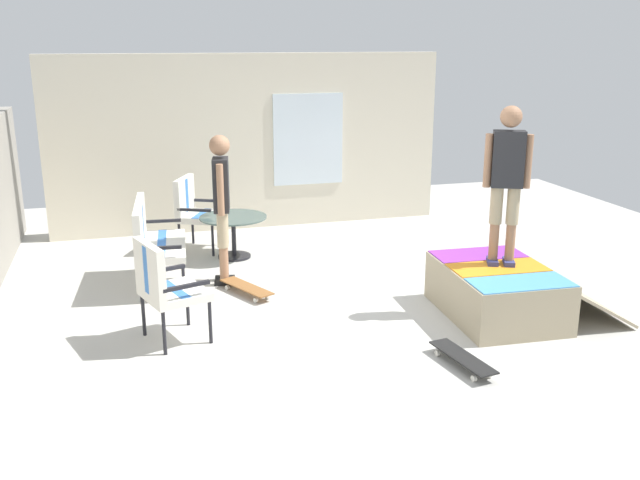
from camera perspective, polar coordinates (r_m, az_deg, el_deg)
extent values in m
cube|color=beige|center=(7.82, 3.15, -5.88)|extent=(12.00, 12.00, 0.10)
cube|color=beige|center=(10.93, -5.72, 7.85)|extent=(0.20, 6.00, 2.65)
cube|color=silver|center=(11.01, -0.96, 8.12)|extent=(0.03, 1.10, 1.40)
cube|color=tan|center=(7.75, 14.06, -4.07)|extent=(1.52, 1.12, 0.53)
cube|color=#4C99D8|center=(7.26, 15.92, -3.33)|extent=(0.52, 1.03, 0.01)
cube|color=orange|center=(7.67, 14.20, -2.16)|extent=(0.52, 1.03, 0.01)
cube|color=purple|center=(8.08, 12.65, -1.12)|extent=(0.52, 1.03, 0.01)
cylinder|color=#B2B2B7|center=(7.47, 10.76, -2.68)|extent=(1.41, 0.12, 0.05)
cube|color=tan|center=(8.17, 19.44, -3.67)|extent=(1.46, 0.83, 0.44)
cylinder|color=black|center=(8.09, -10.95, -3.36)|extent=(0.04, 0.04, 0.44)
cylinder|color=black|center=(9.21, -11.03, -0.97)|extent=(0.04, 0.04, 0.44)
cylinder|color=black|center=(8.11, -14.27, -3.53)|extent=(0.04, 0.04, 0.44)
cylinder|color=black|center=(9.22, -13.95, -1.13)|extent=(0.04, 0.04, 0.44)
cube|color=silver|center=(8.58, -12.65, -0.52)|extent=(1.29, 0.65, 0.08)
cube|color=#3872C6|center=(8.57, -12.67, -0.25)|extent=(1.21, 0.19, 0.00)
cube|color=silver|center=(8.51, -14.35, 1.27)|extent=(1.25, 0.18, 0.50)
cube|color=#3872C6|center=(8.51, -14.35, 1.27)|extent=(0.11, 0.09, 0.46)
cube|color=black|center=(7.95, -12.80, -0.64)|extent=(0.08, 0.47, 0.04)
cube|color=black|center=(9.12, -12.65, 1.51)|extent=(0.08, 0.47, 0.04)
cylinder|color=black|center=(9.67, -8.66, -0.03)|extent=(0.04, 0.04, 0.44)
cylinder|color=black|center=(10.17, -7.74, 0.80)|extent=(0.04, 0.04, 0.44)
cylinder|color=black|center=(9.82, -11.27, 0.09)|extent=(0.04, 0.04, 0.44)
cylinder|color=black|center=(10.31, -10.24, 0.90)|extent=(0.04, 0.04, 0.44)
cube|color=silver|center=(9.92, -9.54, 1.90)|extent=(0.79, 0.76, 0.08)
cube|color=#3872C6|center=(9.91, -9.55, 2.13)|extent=(0.57, 0.33, 0.00)
cube|color=silver|center=(9.93, -10.91, 3.56)|extent=(0.60, 0.33, 0.50)
cube|color=#3872C6|center=(9.93, -10.91, 3.56)|extent=(0.13, 0.12, 0.46)
cube|color=black|center=(9.62, -10.13, 2.40)|extent=(0.23, 0.44, 0.04)
cube|color=black|center=(10.15, -9.07, 3.17)|extent=(0.23, 0.44, 0.04)
cylinder|color=black|center=(6.95, -8.86, -6.55)|extent=(0.04, 0.04, 0.44)
cylinder|color=black|center=(7.41, -10.65, -5.18)|extent=(0.04, 0.04, 0.44)
cylinder|color=black|center=(6.79, -12.47, -7.33)|extent=(0.04, 0.04, 0.44)
cylinder|color=black|center=(7.26, -14.07, -5.87)|extent=(0.04, 0.04, 0.44)
cube|color=silver|center=(7.00, -11.64, -4.24)|extent=(0.76, 0.72, 0.08)
cube|color=#3872C6|center=(6.99, -11.66, -3.91)|extent=(0.58, 0.28, 0.00)
cube|color=silver|center=(6.83, -13.59, -2.31)|extent=(0.61, 0.27, 0.50)
cube|color=#3872C6|center=(6.83, -13.59, -2.31)|extent=(0.12, 0.11, 0.46)
cube|color=black|center=(6.70, -10.76, -3.69)|extent=(0.18, 0.46, 0.04)
cube|color=black|center=(7.21, -12.60, -2.36)|extent=(0.18, 0.46, 0.04)
cylinder|color=black|center=(9.56, -6.97, 0.18)|extent=(0.06, 0.06, 0.55)
cylinder|color=black|center=(9.63, -6.92, -1.30)|extent=(0.44, 0.44, 0.03)
cylinder|color=#425651|center=(9.48, -7.03, 1.84)|extent=(0.90, 0.90, 0.02)
cube|color=black|center=(8.59, -7.72, -3.45)|extent=(0.15, 0.26, 0.05)
cylinder|color=#9E7051|center=(8.51, -7.78, -1.94)|extent=(0.10, 0.10, 0.42)
cylinder|color=tan|center=(8.39, -7.89, 0.81)|extent=(0.13, 0.13, 0.42)
cube|color=black|center=(8.75, -7.68, -3.07)|extent=(0.15, 0.26, 0.05)
cylinder|color=#9E7051|center=(8.67, -7.74, -1.60)|extent=(0.10, 0.10, 0.42)
cylinder|color=tan|center=(8.55, -7.84, 1.11)|extent=(0.13, 0.13, 0.42)
cube|color=#262628|center=(8.35, -8.00, 4.44)|extent=(0.35, 0.23, 0.63)
sphere|color=#9E7051|center=(8.27, -8.13, 7.58)|extent=(0.24, 0.24, 0.24)
cylinder|color=#9E7051|center=(8.16, -8.05, 4.02)|extent=(0.08, 0.08, 0.60)
cylinder|color=#9E7051|center=(8.55, -7.94, 4.58)|extent=(0.08, 0.08, 0.60)
cube|color=navy|center=(7.78, 14.99, -1.71)|extent=(0.26, 0.20, 0.05)
cylinder|color=#9E7051|center=(7.72, 15.11, -0.15)|extent=(0.10, 0.10, 0.39)
cylinder|color=tan|center=(7.62, 15.32, 2.69)|extent=(0.13, 0.13, 0.39)
cube|color=navy|center=(7.76, 13.75, -1.67)|extent=(0.26, 0.20, 0.05)
cylinder|color=#9E7051|center=(7.70, 13.85, -0.10)|extent=(0.10, 0.10, 0.39)
cylinder|color=tan|center=(7.60, 14.05, 2.75)|extent=(0.13, 0.13, 0.39)
cube|color=#262628|center=(7.52, 14.95, 6.33)|extent=(0.29, 0.37, 0.58)
sphere|color=#9E7051|center=(7.46, 15.19, 9.59)|extent=(0.22, 0.22, 0.22)
cylinder|color=#9E7051|center=(7.55, 16.45, 6.10)|extent=(0.08, 0.08, 0.55)
cylinder|color=#9E7051|center=(7.50, 13.41, 6.26)|extent=(0.08, 0.08, 0.55)
cube|color=brown|center=(8.22, -5.95, -3.78)|extent=(0.81, 0.53, 0.02)
cylinder|color=silver|center=(8.50, -6.62, -3.59)|extent=(0.06, 0.05, 0.06)
cylinder|color=silver|center=(8.41, -7.51, -3.83)|extent=(0.06, 0.05, 0.06)
cylinder|color=silver|center=(8.07, -4.30, -4.60)|extent=(0.06, 0.05, 0.06)
cylinder|color=silver|center=(7.98, -5.21, -4.87)|extent=(0.06, 0.05, 0.06)
cube|color=black|center=(6.58, 11.45, -9.24)|extent=(0.82, 0.32, 0.02)
cylinder|color=silver|center=(6.86, 10.59, -8.73)|extent=(0.06, 0.04, 0.06)
cylinder|color=silver|center=(6.77, 9.46, -9.00)|extent=(0.06, 0.04, 0.06)
cylinder|color=silver|center=(6.46, 13.48, -10.54)|extent=(0.06, 0.04, 0.06)
cylinder|color=silver|center=(6.37, 12.32, -10.86)|extent=(0.06, 0.04, 0.06)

